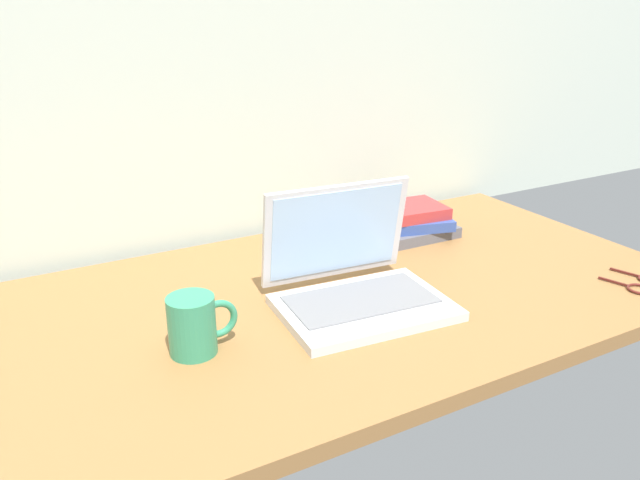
% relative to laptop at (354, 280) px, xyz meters
% --- Properties ---
extents(desk, '(1.60, 0.76, 0.03)m').
position_rel_laptop_xyz_m(desk, '(-0.09, 0.05, -0.06)').
color(desk, olive).
rests_on(desk, ground).
extents(laptop, '(0.33, 0.28, 0.22)m').
position_rel_laptop_xyz_m(laptop, '(0.00, 0.00, 0.00)').
color(laptop, silver).
rests_on(laptop, desk).
extents(coffee_mug, '(0.12, 0.08, 0.10)m').
position_rel_laptop_xyz_m(coffee_mug, '(-0.32, -0.03, 0.00)').
color(coffee_mug, '#338C66').
rests_on(coffee_mug, desk).
extents(book_stack, '(0.21, 0.18, 0.08)m').
position_rel_laptop_xyz_m(book_stack, '(0.31, 0.24, -0.01)').
color(book_stack, '#595960').
rests_on(book_stack, desk).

